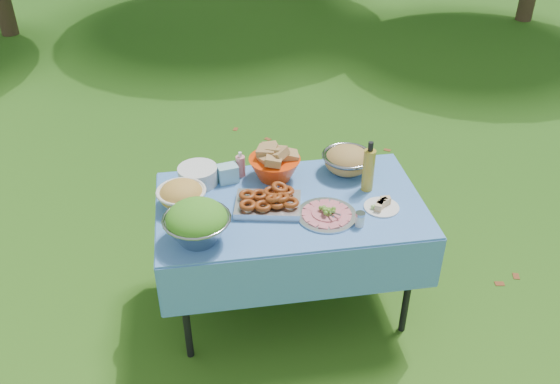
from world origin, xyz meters
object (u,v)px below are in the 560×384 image
Objects in this scene: picnic_table at (290,256)px; oil_bottle at (369,166)px; pasta_bowl_steel at (347,160)px; salad_bowl at (197,223)px; bread_bowl at (275,163)px; plate_stack at (198,175)px; charcuterie_platter at (327,210)px.

oil_bottle reaches higher than picnic_table.
picnic_table is 4.92× the size of pasta_bowl_steel.
salad_bowl is 1.14× the size of pasta_bowl_steel.
plate_stack is at bearing 177.97° from bread_bowl.
oil_bottle is at bearing -72.07° from pasta_bowl_steel.
picnic_table is at bearing -80.12° from bread_bowl.
pasta_bowl_steel is (0.90, 0.52, -0.03)m from salad_bowl.
pasta_bowl_steel is at bearing 30.12° from salad_bowl.
oil_bottle is (0.07, -0.20, 0.07)m from pasta_bowl_steel.
bread_bowl is at bearing -179.71° from pasta_bowl_steel.
plate_stack is 0.76× the size of bread_bowl.
plate_stack is at bearing 179.12° from pasta_bowl_steel.
picnic_table is 4.79× the size of oil_bottle.
pasta_bowl_steel is at bearing -0.88° from plate_stack.
bread_bowl is at bearing 99.88° from picnic_table.
picnic_table is 4.50× the size of charcuterie_platter.
oil_bottle is (0.28, 0.22, 0.12)m from charcuterie_platter.
picnic_table is 0.66m from pasta_bowl_steel.
oil_bottle is at bearing 18.24° from salad_bowl.
charcuterie_platter is 1.06× the size of oil_bottle.
charcuterie_platter is at bearing -62.68° from bread_bowl.
salad_bowl reaches higher than picnic_table.
pasta_bowl_steel is (0.88, -0.01, 0.03)m from plate_stack.
charcuterie_platter is 0.38m from oil_bottle.
plate_stack is at bearing 149.88° from picnic_table.
picnic_table is 0.55m from bread_bowl.
salad_bowl reaches higher than bread_bowl.
picnic_table is 0.70m from oil_bottle.
pasta_bowl_steel is (0.43, 0.00, -0.02)m from bread_bowl.
picnic_table is 0.48m from charcuterie_platter.
salad_bowl is 1.10× the size of oil_bottle.
oil_bottle is at bearing -12.98° from plate_stack.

